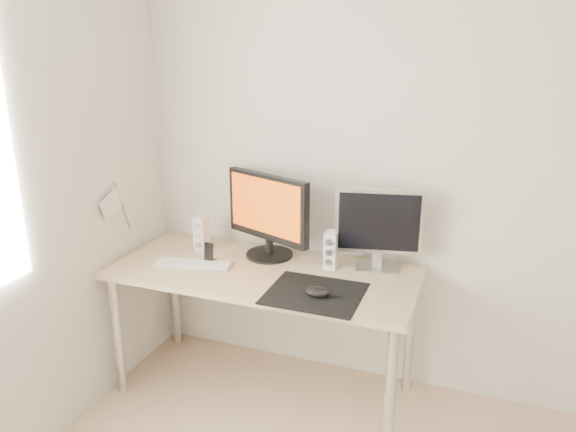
# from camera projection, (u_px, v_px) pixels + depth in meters

# --- Properties ---
(wall_back) EXTENTS (3.50, 0.00, 3.50)m
(wall_back) POSITION_uv_depth(u_px,v_px,m) (463.00, 172.00, 2.79)
(wall_back) COLOR white
(wall_back) RESTS_ON ground
(mousepad) EXTENTS (0.45, 0.40, 0.00)m
(mousepad) POSITION_uv_depth(u_px,v_px,m) (315.00, 293.00, 2.67)
(mousepad) COLOR black
(mousepad) RESTS_ON desk
(mouse) EXTENTS (0.12, 0.07, 0.04)m
(mouse) POSITION_uv_depth(u_px,v_px,m) (317.00, 292.00, 2.63)
(mouse) COLOR black
(mouse) RESTS_ON mousepad
(desk) EXTENTS (1.60, 0.70, 0.73)m
(desk) POSITION_uv_depth(u_px,v_px,m) (264.00, 284.00, 2.96)
(desk) COLOR #D1B587
(desk) RESTS_ON ground
(main_monitor) EXTENTS (0.53, 0.34, 0.47)m
(main_monitor) POSITION_uv_depth(u_px,v_px,m) (268.00, 213.00, 3.04)
(main_monitor) COLOR black
(main_monitor) RESTS_ON desk
(second_monitor) EXTENTS (0.45, 0.20, 0.43)m
(second_monitor) POSITION_uv_depth(u_px,v_px,m) (379.00, 226.00, 2.87)
(second_monitor) COLOR silver
(second_monitor) RESTS_ON desk
(speaker_left) EXTENTS (0.06, 0.08, 0.20)m
(speaker_left) POSITION_uv_depth(u_px,v_px,m) (201.00, 234.00, 3.17)
(speaker_left) COLOR white
(speaker_left) RESTS_ON desk
(speaker_right) EXTENTS (0.06, 0.08, 0.20)m
(speaker_right) POSITION_uv_depth(u_px,v_px,m) (331.00, 250.00, 2.93)
(speaker_right) COLOR white
(speaker_right) RESTS_ON desk
(keyboard) EXTENTS (0.43, 0.19, 0.02)m
(keyboard) POSITION_uv_depth(u_px,v_px,m) (193.00, 264.00, 2.99)
(keyboard) COLOR silver
(keyboard) RESTS_ON desk
(phone_dock) EXTENTS (0.06, 0.05, 0.11)m
(phone_dock) POSITION_uv_depth(u_px,v_px,m) (209.00, 257.00, 3.02)
(phone_dock) COLOR black
(phone_dock) RESTS_ON desk
(pennant) EXTENTS (0.01, 0.23, 0.29)m
(pennant) POSITION_uv_depth(u_px,v_px,m) (115.00, 204.00, 2.97)
(pennant) COLOR #A57F54
(pennant) RESTS_ON wall_left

